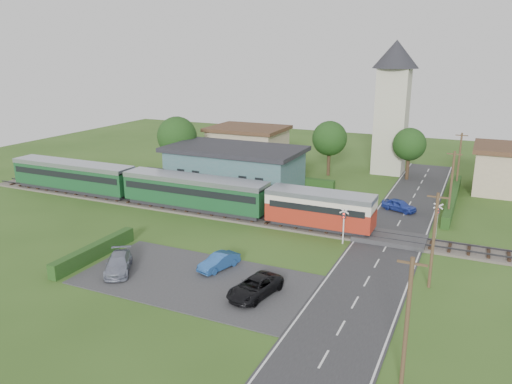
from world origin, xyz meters
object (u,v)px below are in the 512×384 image
at_px(house_west, 248,145).
at_px(crossing_signal_near, 344,220).
at_px(crossing_signal_far, 437,215).
at_px(church_tower, 393,98).
at_px(car_park_blue, 219,262).
at_px(station_building, 235,169).
at_px(equipment_hut, 151,180).
at_px(train, 169,188).
at_px(car_park_dark, 255,287).
at_px(car_on_road, 399,205).
at_px(car_park_silver, 118,264).
at_px(house_east, 512,169).
at_px(pedestrian_far, 148,185).
at_px(pedestrian_near, 268,199).

relative_size(house_west, crossing_signal_near, 3.30).
height_order(house_west, crossing_signal_far, house_west).
height_order(church_tower, car_park_blue, church_tower).
bearing_deg(crossing_signal_far, station_building, 164.37).
bearing_deg(church_tower, equipment_hut, -135.25).
distance_m(church_tower, house_west, 21.55).
bearing_deg(station_building, crossing_signal_near, -34.81).
height_order(train, house_west, house_west).
distance_m(equipment_hut, crossing_signal_far, 31.61).
bearing_deg(car_park_blue, car_park_dark, -16.30).
distance_m(train, crossing_signal_far, 26.99).
bearing_deg(house_west, crossing_signal_far, -35.77).
height_order(station_building, car_park_blue, station_building).
distance_m(house_west, car_park_blue, 37.53).
distance_m(station_building, house_west, 14.87).
xyz_separation_m(station_building, church_tower, (15.00, 17.01, 7.53)).
bearing_deg(station_building, car_on_road, -0.23).
bearing_deg(crossing_signal_near, car_park_blue, -127.84).
height_order(crossing_signal_near, car_park_silver, crossing_signal_near).
relative_size(train, house_east, 4.91).
xyz_separation_m(car_park_silver, car_park_dark, (11.03, 0.80, 0.00)).
bearing_deg(train, car_park_silver, -69.26).
bearing_deg(train, station_building, 69.95).
bearing_deg(train, house_east, 33.46).
height_order(crossing_signal_far, car_park_blue, crossing_signal_far).
bearing_deg(car_park_silver, church_tower, 40.86).
distance_m(crossing_signal_near, car_park_silver, 18.99).
xyz_separation_m(house_west, pedestrian_far, (-3.05, -20.36, -1.49)).
height_order(house_east, pedestrian_near, house_east).
distance_m(equipment_hut, house_east, 42.41).
xyz_separation_m(house_west, car_on_road, (24.32, -14.08, -2.12)).
distance_m(equipment_hut, pedestrian_far, 0.72).
height_order(equipment_hut, car_park_blue, equipment_hut).
bearing_deg(crossing_signal_far, car_park_dark, -120.84).
height_order(house_east, car_on_road, house_east).
bearing_deg(pedestrian_far, pedestrian_near, -71.88).
xyz_separation_m(train, pedestrian_far, (-4.77, 2.64, -0.88)).
distance_m(house_west, crossing_signal_far, 35.26).
bearing_deg(car_on_road, house_west, 80.93).
bearing_deg(house_east, house_west, 178.36).
height_order(station_building, car_on_road, station_building).
xyz_separation_m(station_building, car_park_blue, (9.20, -20.67, -2.02)).
bearing_deg(car_park_blue, equipment_hut, 155.60).
distance_m(car_park_dark, pedestrian_near, 18.95).
bearing_deg(house_east, train, -146.54).
height_order(house_west, house_east, same).
relative_size(station_building, house_west, 1.48).
bearing_deg(car_on_road, pedestrian_far, 123.91).
xyz_separation_m(train, church_tower, (18.28, 26.00, 8.05)).
bearing_deg(crossing_signal_far, house_west, 144.23).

